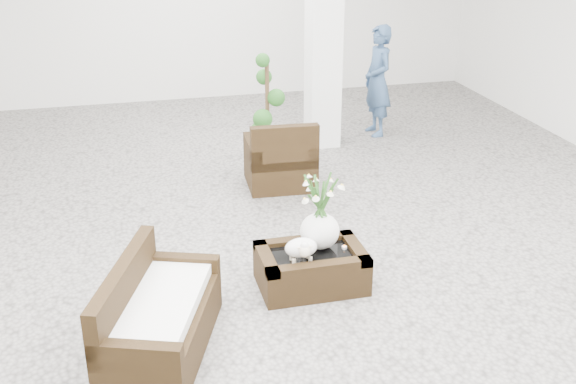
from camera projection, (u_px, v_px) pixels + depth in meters
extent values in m
plane|color=gray|center=(285.00, 247.00, 6.81)|extent=(11.00, 11.00, 0.00)
cube|color=white|center=(324.00, 12.00, 8.88)|extent=(0.40, 0.40, 3.50)
cube|color=#31210E|center=(311.00, 270.00, 6.09)|extent=(0.90, 0.60, 0.31)
ellipsoid|color=white|center=(301.00, 250.00, 5.87)|extent=(0.28, 0.23, 0.21)
cylinder|color=white|center=(344.00, 247.00, 6.11)|extent=(0.04, 0.04, 0.03)
cube|color=#31210E|center=(280.00, 152.00, 8.11)|extent=(0.80, 0.77, 0.81)
cube|color=#31210E|center=(161.00, 309.00, 5.16)|extent=(1.05, 1.45, 0.70)
imported|color=#334E72|center=(378.00, 81.00, 9.67)|extent=(0.40, 0.57, 1.52)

